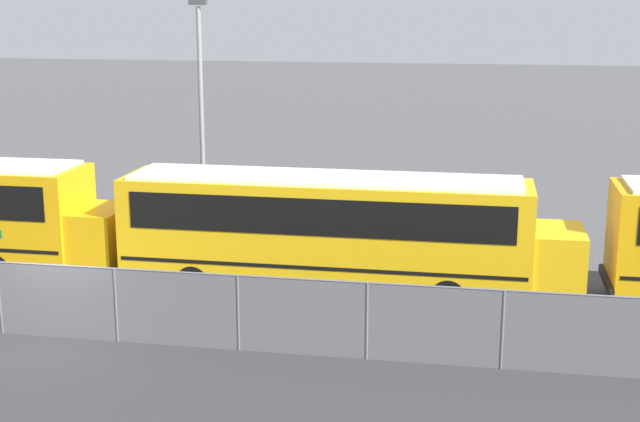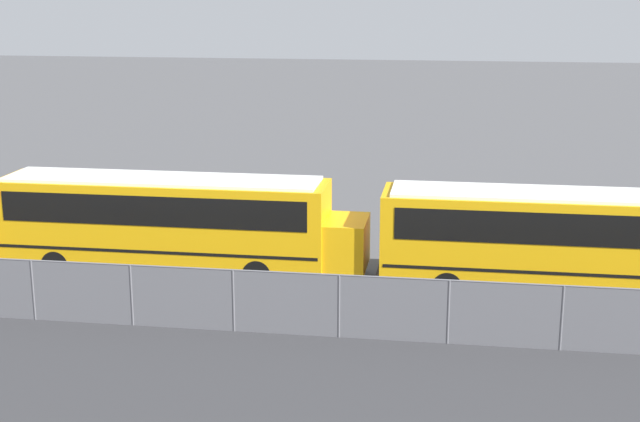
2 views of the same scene
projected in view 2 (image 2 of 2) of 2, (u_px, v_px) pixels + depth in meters
The scene contains 2 objects.
school_bus_2 at pixel (171, 217), 30.07m from camera, with size 12.62×2.45×3.33m.
school_bus_3 at pixel (570, 235), 27.85m from camera, with size 12.62×2.45×3.33m.
Camera 2 is at (-10.51, -23.09, 9.46)m, focal length 50.00 mm.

